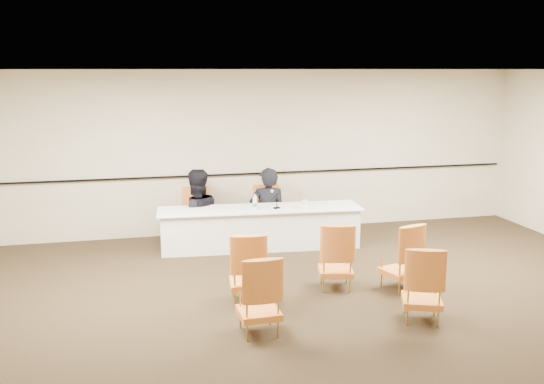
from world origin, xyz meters
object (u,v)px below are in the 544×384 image
Objects in this scene: water_bottle at (255,202)px; aud_chair_back_right at (423,283)px; coffee_cup at (305,204)px; aud_chair_front_right at (401,256)px; microphone at (277,200)px; panel_table at (260,228)px; panelist_second_chair at (196,215)px; aud_chair_back_left at (259,294)px; panelist_main at (268,217)px; panelist_main_chair at (268,213)px; panelist_second at (196,221)px; aud_chair_front_left at (248,267)px; aud_chair_front_mid at (336,255)px; drinking_glass at (264,207)px.

water_bottle is 3.68m from aud_chair_back_right.
aud_chair_front_right is (0.73, -2.21, -0.29)m from coffee_cup.
microphone is at bearing 127.57° from aud_chair_back_right.
panelist_second_chair is at bearing 153.63° from panel_table.
aud_chair_back_left is (-1.02, -3.26, -0.37)m from microphone.
panelist_second_chair is (-1.02, 0.61, 0.13)m from panel_table.
panelist_main_chair is (0.00, 0.00, 0.09)m from panelist_main.
panelist_main is at bearing 123.92° from coffee_cup.
panelist_second is 4.66m from aud_chair_back_right.
panelist_main_chair is 0.51× the size of panelist_second.
panelist_main is 3.03m from aud_chair_front_left.
aud_chair_back_left is at bearing -125.59° from aud_chair_front_mid.
water_bottle is (-0.37, 0.04, -0.03)m from microphone.
aud_chair_front_left is 0.99m from aud_chair_back_left.
microphone reaches higher than drinking_glass.
microphone is 2.49m from aud_chair_front_left.
aud_chair_back_right is (0.65, -1.29, 0.00)m from aud_chair_front_mid.
drinking_glass is 0.11× the size of aud_chair_front_left.
panelist_main is 1.91× the size of aud_chair_back_right.
aud_chair_front_mid is (1.29, 0.20, 0.00)m from aud_chair_front_left.
panelist_second_chair is at bearing 112.40° from aud_chair_front_right.
aud_chair_back_left is at bearing -87.48° from aud_chair_front_left.
panel_table is at bearing -26.37° from panelist_second_chair.
microphone is (1.29, -0.71, 0.48)m from panelist_second.
panelist_main_chair is at bearing 123.92° from coffee_cup.
panelist_main_chair is at bearing 78.15° from aud_chair_front_left.
water_bottle is at bearing 82.03° from aud_chair_front_left.
panel_table is 3.63× the size of panelist_second_chair.
coffee_cup is at bearing 132.15° from panelist_main.
aud_chair_front_mid is (-0.13, -1.97, -0.29)m from coffee_cup.
aud_chair_front_right is (2.48, -3.01, 0.11)m from panelist_second.
panelist_main is at bearing 57.95° from water_bottle.
panelist_main_chair is 1.00× the size of panelist_second_chair.
aud_chair_front_right is (0.87, -0.24, 0.00)m from aud_chair_front_mid.
drinking_glass is 3.34m from aud_chair_back_left.
microphone is 0.37m from water_bottle.
panelist_main is 3.16m from aud_chair_front_right.
aud_chair_front_left and aud_chair_back_right have the same top height.
panelist_main is (0.25, 0.51, 0.04)m from panel_table.
aud_chair_front_right reaches higher than water_bottle.
panelist_main reaches higher than panel_table.
drinking_glass is 0.11× the size of aud_chair_front_right.
aud_chair_front_right reaches higher than drinking_glass.
panelist_second is at bearing 180.00° from panelist_main_chair.
panelist_main_chair reaches higher than coffee_cup.
aud_chair_front_left is at bearing -104.19° from water_bottle.
panelist_second_chair and aud_chair_back_left have the same top height.
panelist_second is 7.32× the size of water_bottle.
coffee_cup is at bearing 63.25° from aud_chair_back_left.
aud_chair_front_mid is at bearing 138.12° from aud_chair_back_right.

